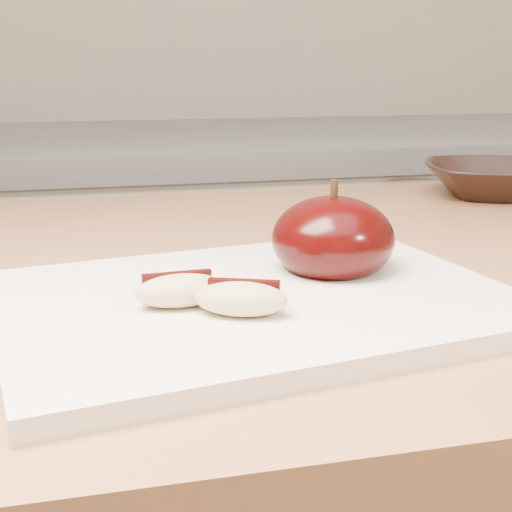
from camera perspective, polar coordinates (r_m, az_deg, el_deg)
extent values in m
cube|color=silver|center=(1.42, -5.17, -10.31)|extent=(2.40, 0.60, 0.90)
cube|color=slate|center=(1.29, -5.67, 8.92)|extent=(2.40, 0.62, 0.04)
cube|color=#A67048|center=(0.62, 3.62, -1.65)|extent=(1.64, 0.64, 0.04)
cube|color=white|center=(0.47, 0.00, -3.69)|extent=(0.36, 0.29, 0.01)
ellipsoid|color=black|center=(0.52, 6.16, 1.35)|extent=(0.10, 0.10, 0.06)
cylinder|color=black|center=(0.51, 6.28, 5.35)|extent=(0.01, 0.01, 0.01)
ellipsoid|color=#D0BA84|center=(0.44, -6.07, -2.77)|extent=(0.06, 0.03, 0.02)
cube|color=black|center=(0.46, -6.34, -2.42)|extent=(0.04, 0.01, 0.02)
ellipsoid|color=#D0BA84|center=(0.43, -1.20, -3.46)|extent=(0.06, 0.05, 0.02)
cube|color=black|center=(0.44, -0.95, -3.07)|extent=(0.04, 0.02, 0.02)
imported|color=black|center=(0.93, 18.58, 5.80)|extent=(0.21, 0.21, 0.04)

